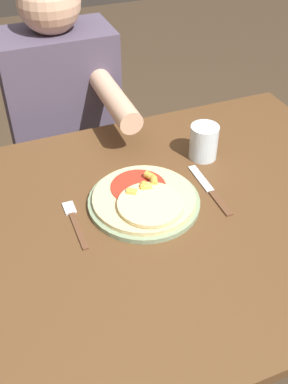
{
  "coord_description": "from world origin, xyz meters",
  "views": [
    {
      "loc": [
        -0.34,
        -0.75,
        1.53
      ],
      "look_at": [
        -0.02,
        0.06,
        0.81
      ],
      "focal_mm": 42.0,
      "sensor_mm": 36.0,
      "label": 1
    }
  ],
  "objects_px": {
    "dining_table": "(159,245)",
    "knife": "(210,190)",
    "person_diner": "(65,116)",
    "plate": "(144,202)",
    "pizza": "(145,198)",
    "fork": "(75,221)",
    "drinking_glass": "(204,142)"
  },
  "relations": [
    {
      "from": "knife",
      "to": "drinking_glass",
      "type": "bearing_deg",
      "value": 70.31
    },
    {
      "from": "drinking_glass",
      "to": "fork",
      "type": "bearing_deg",
      "value": -162.62
    },
    {
      "from": "dining_table",
      "to": "knife",
      "type": "xyz_separation_m",
      "value": [
        0.16,
        0.04,
        0.11
      ]
    },
    {
      "from": "plate",
      "to": "fork",
      "type": "distance_m",
      "value": 0.18
    },
    {
      "from": "fork",
      "to": "knife",
      "type": "distance_m",
      "value": 0.37
    },
    {
      "from": "pizza",
      "to": "person_diner",
      "type": "xyz_separation_m",
      "value": [
        -0.06,
        0.62,
        -0.09
      ]
    },
    {
      "from": "plate",
      "to": "knife",
      "type": "relative_size",
      "value": 1.31
    },
    {
      "from": "fork",
      "to": "person_diner",
      "type": "xyz_separation_m",
      "value": [
        0.12,
        0.61,
        -0.07
      ]
    },
    {
      "from": "pizza",
      "to": "person_diner",
      "type": "height_order",
      "value": "person_diner"
    },
    {
      "from": "person_diner",
      "to": "plate",
      "type": "bearing_deg",
      "value": -84.0
    },
    {
      "from": "knife",
      "to": "person_diner",
      "type": "bearing_deg",
      "value": 111.48
    },
    {
      "from": "plate",
      "to": "fork",
      "type": "relative_size",
      "value": 1.64
    },
    {
      "from": "dining_table",
      "to": "plate",
      "type": "height_order",
      "value": "plate"
    },
    {
      "from": "plate",
      "to": "knife",
      "type": "bearing_deg",
      "value": -5.05
    },
    {
      "from": "pizza",
      "to": "knife",
      "type": "distance_m",
      "value": 0.18
    },
    {
      "from": "drinking_glass",
      "to": "person_diner",
      "type": "relative_size",
      "value": 0.08
    },
    {
      "from": "drinking_glass",
      "to": "person_diner",
      "type": "xyz_separation_m",
      "value": [
        -0.3,
        0.48,
        -0.11
      ]
    },
    {
      "from": "plate",
      "to": "pizza",
      "type": "height_order",
      "value": "pizza"
    },
    {
      "from": "dining_table",
      "to": "plate",
      "type": "bearing_deg",
      "value": 109.15
    },
    {
      "from": "pizza",
      "to": "dining_table",
      "type": "bearing_deg",
      "value": -69.35
    },
    {
      "from": "knife",
      "to": "person_diner",
      "type": "relative_size",
      "value": 0.18
    },
    {
      "from": "dining_table",
      "to": "knife",
      "type": "bearing_deg",
      "value": 13.98
    },
    {
      "from": "knife",
      "to": "drinking_glass",
      "type": "xyz_separation_m",
      "value": [
        0.05,
        0.15,
        0.05
      ]
    },
    {
      "from": "dining_table",
      "to": "person_diner",
      "type": "height_order",
      "value": "person_diner"
    },
    {
      "from": "plate",
      "to": "drinking_glass",
      "type": "relative_size",
      "value": 2.83
    },
    {
      "from": "dining_table",
      "to": "knife",
      "type": "relative_size",
      "value": 5.7
    },
    {
      "from": "fork",
      "to": "drinking_glass",
      "type": "relative_size",
      "value": 1.72
    },
    {
      "from": "plate",
      "to": "drinking_glass",
      "type": "height_order",
      "value": "drinking_glass"
    },
    {
      "from": "fork",
      "to": "drinking_glass",
      "type": "height_order",
      "value": "drinking_glass"
    },
    {
      "from": "pizza",
      "to": "knife",
      "type": "bearing_deg",
      "value": -3.17
    },
    {
      "from": "fork",
      "to": "drinking_glass",
      "type": "xyz_separation_m",
      "value": [
        0.42,
        0.13,
        0.05
      ]
    },
    {
      "from": "plate",
      "to": "pizza",
      "type": "xyz_separation_m",
      "value": [
        0.0,
        -0.01,
        0.02
      ]
    }
  ]
}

